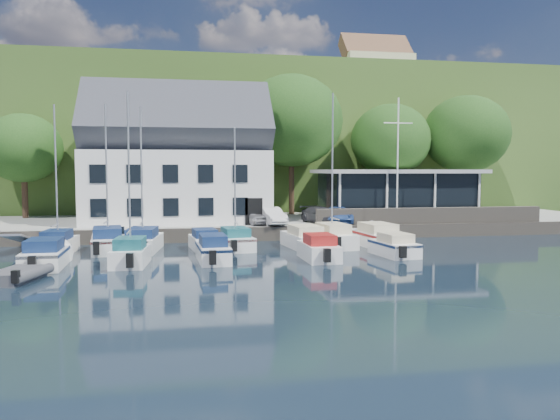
{
  "coord_description": "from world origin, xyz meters",
  "views": [
    {
      "loc": [
        -6.62,
        -27.36,
        5.05
      ],
      "look_at": [
        -0.15,
        9.0,
        2.35
      ],
      "focal_mm": 35.0,
      "sensor_mm": 36.0,
      "label": 1
    }
  ],
  "objects_px": {
    "car_blue": "(338,214)",
    "boat_r2_3": "(319,247)",
    "boat_r2_1": "(129,179)",
    "boat_r1_1": "(107,175)",
    "car_silver": "(253,215)",
    "dinghy_1": "(17,273)",
    "boat_r1_2": "(142,179)",
    "boat_r2_2": "(213,248)",
    "boat_r2_4": "(394,244)",
    "club_pavilion": "(396,194)",
    "boat_r1_3": "(205,239)",
    "boat_r1_6": "(332,174)",
    "harbor_building": "(178,166)",
    "boat_r1_7": "(376,234)",
    "boat_r1_4": "(235,181)",
    "boat_r1_5": "(304,236)",
    "boat_r1_0": "(56,180)",
    "car_white": "(271,216)",
    "car_dgrey": "(320,215)",
    "flagpole": "(398,161)",
    "boat_r2_0": "(46,253)"
  },
  "relations": [
    {
      "from": "harbor_building",
      "to": "boat_r1_0",
      "type": "height_order",
      "value": "harbor_building"
    },
    {
      "from": "club_pavilion",
      "to": "dinghy_1",
      "type": "distance_m",
      "value": 30.54
    },
    {
      "from": "boat_r1_4",
      "to": "boat_r2_4",
      "type": "height_order",
      "value": "boat_r1_4"
    },
    {
      "from": "boat_r1_1",
      "to": "boat_r1_4",
      "type": "bearing_deg",
      "value": -9.58
    },
    {
      "from": "club_pavilion",
      "to": "boat_r1_6",
      "type": "distance_m",
      "value": 11.88
    },
    {
      "from": "car_silver",
      "to": "boat_r1_1",
      "type": "xyz_separation_m",
      "value": [
        -9.82,
        -5.76,
        3.11
      ]
    },
    {
      "from": "boat_r1_6",
      "to": "boat_r2_4",
      "type": "bearing_deg",
      "value": -67.5
    },
    {
      "from": "car_dgrey",
      "to": "car_blue",
      "type": "bearing_deg",
      "value": -25.53
    },
    {
      "from": "car_blue",
      "to": "boat_r2_3",
      "type": "relative_size",
      "value": 0.76
    },
    {
      "from": "boat_r1_3",
      "to": "boat_r1_6",
      "type": "relative_size",
      "value": 0.52
    },
    {
      "from": "boat_r2_4",
      "to": "boat_r2_3",
      "type": "bearing_deg",
      "value": -179.57
    },
    {
      "from": "harbor_building",
      "to": "boat_r2_2",
      "type": "xyz_separation_m",
      "value": [
        1.96,
        -13.64,
        -4.59
      ]
    },
    {
      "from": "boat_r1_1",
      "to": "boat_r2_0",
      "type": "relative_size",
      "value": 1.6
    },
    {
      "from": "boat_r1_1",
      "to": "club_pavilion",
      "type": "bearing_deg",
      "value": 13.39
    },
    {
      "from": "car_silver",
      "to": "car_blue",
      "type": "xyz_separation_m",
      "value": [
        6.43,
        -0.51,
        0.03
      ]
    },
    {
      "from": "boat_r1_3",
      "to": "boat_r1_7",
      "type": "bearing_deg",
      "value": -9.07
    },
    {
      "from": "boat_r1_3",
      "to": "dinghy_1",
      "type": "height_order",
      "value": "boat_r1_3"
    },
    {
      "from": "harbor_building",
      "to": "boat_r1_1",
      "type": "height_order",
      "value": "harbor_building"
    },
    {
      "from": "club_pavilion",
      "to": "car_blue",
      "type": "relative_size",
      "value": 3.35
    },
    {
      "from": "car_white",
      "to": "car_dgrey",
      "type": "height_order",
      "value": "car_white"
    },
    {
      "from": "harbor_building",
      "to": "boat_r2_1",
      "type": "distance_m",
      "value": 14.39
    },
    {
      "from": "boat_r1_1",
      "to": "dinghy_1",
      "type": "xyz_separation_m",
      "value": [
        -2.89,
        -8.67,
        -4.38
      ]
    },
    {
      "from": "boat_r1_0",
      "to": "boat_r1_2",
      "type": "relative_size",
      "value": 0.98
    },
    {
      "from": "boat_r2_0",
      "to": "boat_r2_2",
      "type": "xyz_separation_m",
      "value": [
        8.7,
        0.32,
        0.0
      ]
    },
    {
      "from": "boat_r2_0",
      "to": "dinghy_1",
      "type": "relative_size",
      "value": 1.82
    },
    {
      "from": "harbor_building",
      "to": "boat_r1_7",
      "type": "relative_size",
      "value": 2.06
    },
    {
      "from": "club_pavilion",
      "to": "car_dgrey",
      "type": "bearing_deg",
      "value": -157.98
    },
    {
      "from": "boat_r1_6",
      "to": "boat_r1_0",
      "type": "bearing_deg",
      "value": 172.83
    },
    {
      "from": "club_pavilion",
      "to": "boat_r2_4",
      "type": "xyz_separation_m",
      "value": [
        -5.39,
        -13.1,
        -2.36
      ]
    },
    {
      "from": "harbor_building",
      "to": "club_pavilion",
      "type": "xyz_separation_m",
      "value": [
        18.0,
        -0.5,
        -2.3
      ]
    },
    {
      "from": "boat_r1_2",
      "to": "boat_r1_7",
      "type": "height_order",
      "value": "boat_r1_2"
    },
    {
      "from": "boat_r1_3",
      "to": "boat_r2_3",
      "type": "distance_m",
      "value": 8.08
    },
    {
      "from": "car_blue",
      "to": "boat_r1_4",
      "type": "relative_size",
      "value": 0.45
    },
    {
      "from": "boat_r1_3",
      "to": "boat_r2_3",
      "type": "bearing_deg",
      "value": -47.34
    },
    {
      "from": "club_pavilion",
      "to": "car_white",
      "type": "distance_m",
      "value": 11.79
    },
    {
      "from": "car_silver",
      "to": "boat_r1_4",
      "type": "distance_m",
      "value": 6.9
    },
    {
      "from": "car_blue",
      "to": "boat_r1_0",
      "type": "height_order",
      "value": "boat_r1_0"
    },
    {
      "from": "boat_r1_2",
      "to": "boat_r2_2",
      "type": "distance_m",
      "value": 7.24
    },
    {
      "from": "car_silver",
      "to": "boat_r1_5",
      "type": "height_order",
      "value": "car_silver"
    },
    {
      "from": "flagpole",
      "to": "club_pavilion",
      "type": "bearing_deg",
      "value": 69.06
    },
    {
      "from": "boat_r1_2",
      "to": "boat_r2_4",
      "type": "xyz_separation_m",
      "value": [
        14.76,
        -4.59,
        -3.84
      ]
    },
    {
      "from": "club_pavilion",
      "to": "boat_r2_1",
      "type": "relative_size",
      "value": 1.43
    },
    {
      "from": "boat_r2_1",
      "to": "boat_r1_1",
      "type": "bearing_deg",
      "value": 113.56
    },
    {
      "from": "boat_r1_7",
      "to": "boat_r2_3",
      "type": "bearing_deg",
      "value": -142.57
    },
    {
      "from": "boat_r1_4",
      "to": "boat_r1_7",
      "type": "relative_size",
      "value": 1.24
    },
    {
      "from": "boat_r1_5",
      "to": "boat_r1_6",
      "type": "height_order",
      "value": "boat_r1_6"
    },
    {
      "from": "car_blue",
      "to": "dinghy_1",
      "type": "bearing_deg",
      "value": -133.48
    },
    {
      "from": "car_silver",
      "to": "dinghy_1",
      "type": "bearing_deg",
      "value": -149.8
    },
    {
      "from": "boat_r2_1",
      "to": "boat_r2_3",
      "type": "relative_size",
      "value": 1.78
    },
    {
      "from": "boat_r2_4",
      "to": "club_pavilion",
      "type": "bearing_deg",
      "value": 60.4
    }
  ]
}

